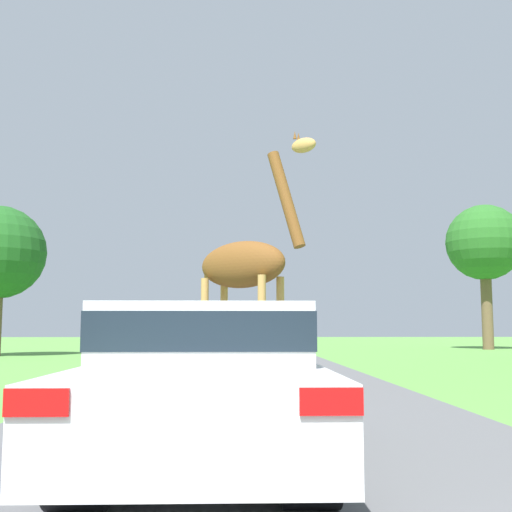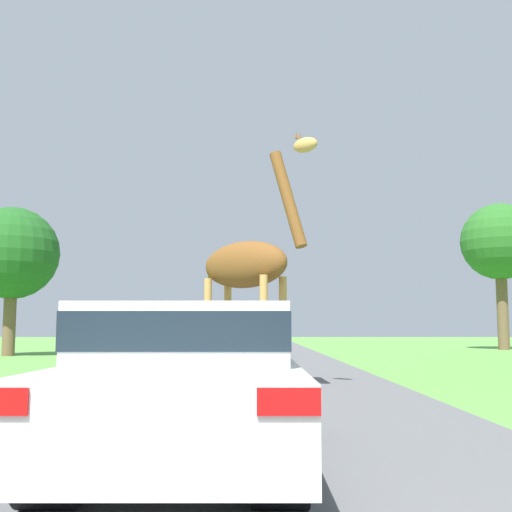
{
  "view_description": "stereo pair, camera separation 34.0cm",
  "coord_description": "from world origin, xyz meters",
  "px_view_note": "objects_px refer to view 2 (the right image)",
  "views": [
    {
      "loc": [
        -0.19,
        -1.46,
        1.23
      ],
      "look_at": [
        0.2,
        11.99,
        2.73
      ],
      "focal_mm": 45.0,
      "sensor_mm": 36.0,
      "label": 1
    },
    {
      "loc": [
        0.14,
        -1.46,
        1.23
      ],
      "look_at": [
        0.2,
        11.99,
        2.73
      ],
      "focal_mm": 45.0,
      "sensor_mm": 36.0,
      "label": 2
    }
  ],
  "objects_px": {
    "giraffe_near_road": "(246,268)",
    "car_queue_left": "(235,339)",
    "car_far_ahead": "(232,339)",
    "tree_centre_back": "(9,254)",
    "car_queue_right": "(192,346)",
    "car_lead_maroon": "(185,378)",
    "tree_right_cluster": "(497,243)"
  },
  "relations": [
    {
      "from": "giraffe_near_road",
      "to": "tree_right_cluster",
      "type": "xyz_separation_m",
      "value": [
        13.79,
        22.09,
        3.44
      ]
    },
    {
      "from": "car_far_ahead",
      "to": "tree_right_cluster",
      "type": "relative_size",
      "value": 0.49
    },
    {
      "from": "car_far_ahead",
      "to": "tree_centre_back",
      "type": "xyz_separation_m",
      "value": [
        -9.63,
        -4.08,
        3.76
      ]
    },
    {
      "from": "giraffe_near_road",
      "to": "car_far_ahead",
      "type": "height_order",
      "value": "giraffe_near_road"
    },
    {
      "from": "car_lead_maroon",
      "to": "tree_right_cluster",
      "type": "distance_m",
      "value": 33.19
    },
    {
      "from": "car_queue_right",
      "to": "car_far_ahead",
      "type": "relative_size",
      "value": 1.07
    },
    {
      "from": "car_lead_maroon",
      "to": "tree_right_cluster",
      "type": "xyz_separation_m",
      "value": [
        14.25,
        29.53,
        5.15
      ]
    },
    {
      "from": "tree_right_cluster",
      "to": "car_queue_right",
      "type": "bearing_deg",
      "value": -131.43
    },
    {
      "from": "car_queue_left",
      "to": "car_lead_maroon",
      "type": "bearing_deg",
      "value": -89.62
    },
    {
      "from": "giraffe_near_road",
      "to": "tree_right_cluster",
      "type": "distance_m",
      "value": 26.26
    },
    {
      "from": "giraffe_near_road",
      "to": "car_queue_right",
      "type": "relative_size",
      "value": 1.2
    },
    {
      "from": "giraffe_near_road",
      "to": "tree_centre_back",
      "type": "distance_m",
      "value": 18.04
    },
    {
      "from": "car_lead_maroon",
      "to": "car_queue_right",
      "type": "distance_m",
      "value": 12.19
    },
    {
      "from": "car_queue_left",
      "to": "car_far_ahead",
      "type": "bearing_deg",
      "value": 93.49
    },
    {
      "from": "car_queue_right",
      "to": "tree_right_cluster",
      "type": "height_order",
      "value": "tree_right_cluster"
    },
    {
      "from": "tree_right_cluster",
      "to": "car_far_ahead",
      "type": "bearing_deg",
      "value": -166.6
    },
    {
      "from": "car_queue_right",
      "to": "car_queue_left",
      "type": "relative_size",
      "value": 1.0
    },
    {
      "from": "car_far_ahead",
      "to": "tree_right_cluster",
      "type": "xyz_separation_m",
      "value": [
        14.69,
        3.5,
        5.25
      ]
    },
    {
      "from": "tree_right_cluster",
      "to": "giraffe_near_road",
      "type": "bearing_deg",
      "value": -121.97
    },
    {
      "from": "tree_centre_back",
      "to": "car_lead_maroon",
      "type": "bearing_deg",
      "value": -65.35
    },
    {
      "from": "car_queue_right",
      "to": "tree_centre_back",
      "type": "height_order",
      "value": "tree_centre_back"
    },
    {
      "from": "giraffe_near_road",
      "to": "car_queue_left",
      "type": "height_order",
      "value": "giraffe_near_road"
    },
    {
      "from": "car_queue_right",
      "to": "tree_centre_back",
      "type": "distance_m",
      "value": 13.81
    },
    {
      "from": "car_queue_left",
      "to": "tree_right_cluster",
      "type": "height_order",
      "value": "tree_right_cluster"
    },
    {
      "from": "car_far_ahead",
      "to": "tree_right_cluster",
      "type": "distance_m",
      "value": 15.99
    },
    {
      "from": "car_queue_left",
      "to": "tree_centre_back",
      "type": "relative_size",
      "value": 0.66
    },
    {
      "from": "tree_centre_back",
      "to": "car_queue_right",
      "type": "bearing_deg",
      "value": -47.56
    },
    {
      "from": "car_lead_maroon",
      "to": "car_far_ahead",
      "type": "xyz_separation_m",
      "value": [
        -0.45,
        26.03,
        -0.1
      ]
    },
    {
      "from": "car_queue_left",
      "to": "tree_right_cluster",
      "type": "relative_size",
      "value": 0.53
    },
    {
      "from": "car_far_ahead",
      "to": "tree_centre_back",
      "type": "distance_m",
      "value": 11.11
    },
    {
      "from": "car_queue_left",
      "to": "giraffe_near_road",
      "type": "bearing_deg",
      "value": -87.46
    },
    {
      "from": "car_queue_left",
      "to": "car_far_ahead",
      "type": "distance_m",
      "value": 5.03
    }
  ]
}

